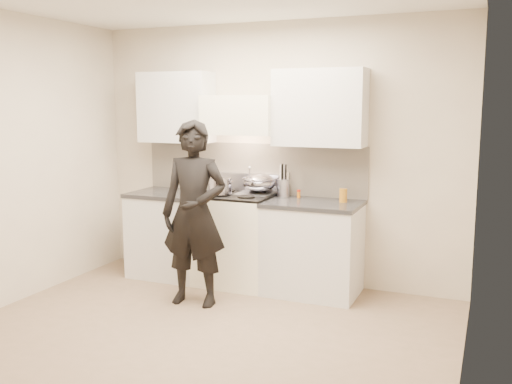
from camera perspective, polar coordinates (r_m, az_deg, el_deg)
ground_plane at (r=4.76m, az=-5.94°, el=-14.28°), size 4.00×4.00×0.00m
room_shell at (r=4.74m, az=-4.70°, el=5.57°), size 4.04×3.54×2.70m
stove at (r=5.95m, az=-1.98°, el=-4.69°), size 0.76×0.65×0.96m
counter_right at (r=5.67m, az=5.70°, el=-5.55°), size 0.92×0.67×0.92m
counter_left at (r=6.31m, az=-8.45°, el=-4.13°), size 0.82×0.67×0.92m
wok at (r=5.90m, az=0.33°, el=0.95°), size 0.37×0.45×0.30m
stock_pot at (r=5.80m, az=-3.62°, el=0.61°), size 0.33×0.30×0.16m
utensil_crock at (r=5.85m, az=2.74°, el=0.54°), size 0.13×0.13×0.34m
spice_jar at (r=5.80m, az=4.29°, el=-0.16°), size 0.04×0.04×0.08m
oil_glass at (r=5.58m, az=8.72°, el=-0.34°), size 0.08×0.08×0.13m
person at (r=5.30m, az=-6.20°, el=-2.16°), size 0.67×0.47×1.72m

